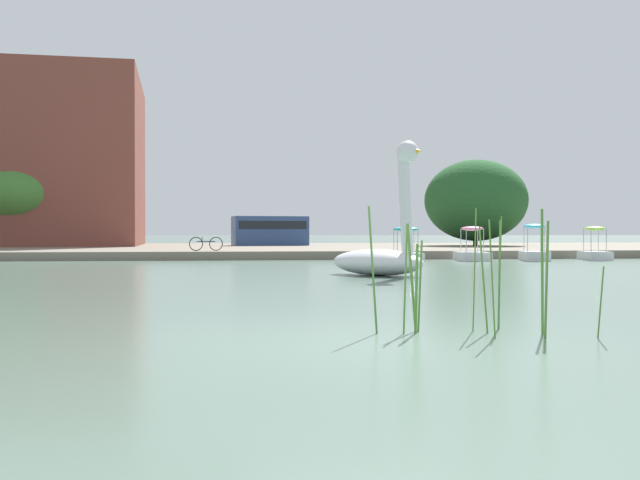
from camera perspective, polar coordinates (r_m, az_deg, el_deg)
ground_plane at (r=8.46m, az=2.79°, el=-8.00°), size 673.53×673.53×0.00m
shore_bank_far at (r=46.87m, az=-5.20°, el=-0.72°), size 138.24×26.84×0.39m
swan_boat at (r=21.33m, az=4.84°, el=-0.83°), size 3.21×3.37×3.87m
pedal_boat_teal at (r=32.64m, az=6.74°, el=-0.86°), size 1.42×2.29×1.52m
pedal_boat_pink at (r=33.42m, az=11.84°, el=-0.84°), size 1.45×2.14×1.55m
pedal_boat_cyan at (r=34.14m, az=16.46°, el=-0.80°), size 1.43×2.14×1.66m
pedal_boat_lime at (r=35.78m, az=20.75°, el=-0.73°), size 1.23×2.05×1.55m
tree_willow_overhanging at (r=49.80m, az=12.12°, el=3.06°), size 9.02×9.17×5.75m
tree_broadleaf_left at (r=48.93m, az=-22.75°, el=3.27°), size 7.19×7.06×5.14m
bicycle_parked at (r=35.06m, az=-8.93°, el=-0.29°), size 1.59×0.44×0.68m
parked_van at (r=49.20m, az=-3.95°, el=0.81°), size 5.24×2.69×1.97m
reed_clump_foreground at (r=9.27m, az=11.40°, el=-2.95°), size 2.66×1.13×1.59m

